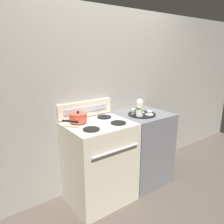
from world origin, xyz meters
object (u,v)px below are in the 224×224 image
(teacup_left, at_px, (140,111))
(creamer_jug, at_px, (134,111))
(saucepan, at_px, (78,118))
(serving_tray, at_px, (142,114))
(stove, at_px, (99,162))
(teacup_right, at_px, (149,113))
(teapot, at_px, (140,107))

(teacup_left, relative_size, creamer_jug, 1.42)
(saucepan, relative_size, serving_tray, 0.90)
(stove, bearing_deg, saucepan, 142.48)
(saucepan, height_order, teacup_left, saucepan)
(saucepan, relative_size, teacup_right, 3.05)
(serving_tray, height_order, teacup_left, teacup_left)
(serving_tray, bearing_deg, teacup_right, -59.42)
(stove, relative_size, teacup_right, 9.46)
(teacup_left, relative_size, teacup_right, 1.00)
(creamer_jug, bearing_deg, teacup_right, -46.29)
(teacup_left, distance_m, creamer_jug, 0.11)
(stove, bearing_deg, serving_tray, -4.28)
(serving_tray, relative_size, teacup_left, 3.39)
(serving_tray, bearing_deg, saucepan, 167.08)
(teacup_left, distance_m, teacup_right, 0.14)
(creamer_jug, bearing_deg, teacup_left, 2.60)
(saucepan, relative_size, teapot, 1.33)
(teacup_left, bearing_deg, saucepan, 171.46)
(stove, bearing_deg, teapot, -10.47)
(teacup_right, bearing_deg, teapot, 168.09)
(teacup_left, height_order, teacup_right, same)
(teapot, bearing_deg, creamer_jug, 83.89)
(serving_tray, height_order, teapot, teapot)
(serving_tray, xyz_separation_m, creamer_jug, (-0.08, 0.05, 0.04))
(stove, distance_m, teacup_left, 0.81)
(teapot, bearing_deg, teacup_right, -11.91)
(serving_tray, xyz_separation_m, teacup_right, (0.05, -0.08, 0.03))
(serving_tray, height_order, teacup_right, teacup_right)
(teacup_right, bearing_deg, stove, 169.23)
(teacup_right, bearing_deg, saucepan, 162.68)
(teapot, bearing_deg, serving_tray, 29.07)
(saucepan, height_order, teapot, teapot)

